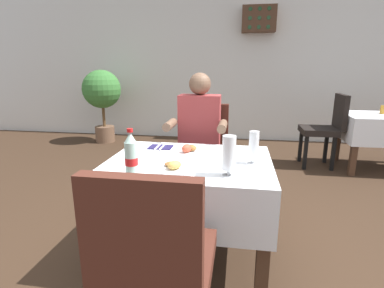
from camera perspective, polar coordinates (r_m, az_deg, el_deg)
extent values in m
plane|color=#382619|center=(2.17, 1.94, -22.14)|extent=(11.00, 11.00, 0.00)
cube|color=silver|center=(5.53, 7.25, 15.91)|extent=(11.00, 0.12, 2.87)
cube|color=white|center=(1.91, -0.48, -3.36)|extent=(1.05, 0.84, 0.02)
cube|color=white|center=(1.61, -2.98, -13.63)|extent=(1.05, 0.02, 0.32)
cube|color=white|center=(2.35, 1.21, -4.26)|extent=(1.05, 0.02, 0.32)
cube|color=white|center=(2.11, -14.51, -6.95)|extent=(0.02, 0.84, 0.32)
cube|color=white|center=(1.96, 14.78, -8.73)|extent=(0.02, 0.84, 0.32)
cube|color=#472D1E|center=(1.88, -17.09, -16.37)|extent=(0.07, 0.07, 0.70)
cube|color=#472D1E|center=(1.73, 13.67, -19.20)|extent=(0.07, 0.07, 0.70)
cube|color=#472D1E|center=(2.47, -9.81, -8.20)|extent=(0.07, 0.07, 0.70)
cube|color=#472D1E|center=(2.36, 12.41, -9.53)|extent=(0.07, 0.07, 0.70)
cube|color=#4C2319|center=(2.66, 2.12, -3.17)|extent=(0.44, 0.44, 0.08)
cube|color=#4C2319|center=(2.83, 2.80, 3.38)|extent=(0.42, 0.06, 0.44)
cube|color=black|center=(2.62, -2.14, -9.64)|extent=(0.04, 0.04, 0.45)
cube|color=black|center=(2.58, 5.40, -10.10)|extent=(0.04, 0.04, 0.45)
cube|color=black|center=(2.93, -0.84, -6.95)|extent=(0.04, 0.04, 0.45)
cube|color=black|center=(2.89, 5.87, -7.30)|extent=(0.04, 0.04, 0.45)
cube|color=#4C2319|center=(1.38, -5.81, -21.43)|extent=(0.44, 0.44, 0.08)
cube|color=#4C2319|center=(1.04, -9.90, -17.66)|extent=(0.42, 0.06, 0.44)
cube|color=black|center=(1.65, 2.50, -26.07)|extent=(0.04, 0.04, 0.45)
cube|color=black|center=(1.71, -10.02, -24.56)|extent=(0.04, 0.04, 0.45)
cylinder|color=#282D42|center=(2.58, -1.11, -10.01)|extent=(0.10, 0.10, 0.45)
cylinder|color=#282D42|center=(2.56, 2.47, -10.24)|extent=(0.10, 0.10, 0.45)
cube|color=#282D42|center=(2.62, 1.22, -2.98)|extent=(0.34, 0.36, 0.12)
cube|color=#9E3838|center=(2.62, 1.50, 4.03)|extent=(0.36, 0.20, 0.50)
sphere|color=brown|center=(2.58, 1.55, 11.59)|extent=(0.19, 0.19, 0.19)
cylinder|color=brown|center=(2.43, -4.27, 3.77)|extent=(0.07, 0.26, 0.07)
cylinder|color=brown|center=(2.37, 5.92, 3.45)|extent=(0.07, 0.26, 0.07)
cube|color=white|center=(1.74, -3.23, -4.65)|extent=(0.22, 0.22, 0.01)
ellipsoid|color=#99602D|center=(1.75, -3.73, -3.90)|extent=(0.10, 0.09, 0.02)
ellipsoid|color=gold|center=(1.70, -3.42, -4.08)|extent=(0.10, 0.11, 0.05)
cube|color=white|center=(2.07, -0.19, -1.50)|extent=(0.23, 0.23, 0.01)
ellipsoid|color=#99602D|center=(2.06, -0.18, -0.75)|extent=(0.09, 0.08, 0.04)
ellipsoid|color=#C14C33|center=(2.02, -1.04, -0.85)|extent=(0.09, 0.10, 0.06)
cylinder|color=white|center=(1.87, 11.70, -3.68)|extent=(0.07, 0.07, 0.01)
cylinder|color=white|center=(1.86, 11.73, -3.16)|extent=(0.02, 0.02, 0.03)
cylinder|color=white|center=(1.84, 11.89, -0.18)|extent=(0.06, 0.06, 0.17)
cylinder|color=black|center=(1.84, 11.84, -1.08)|extent=(0.06, 0.06, 0.11)
cylinder|color=white|center=(1.65, 7.04, -6.02)|extent=(0.07, 0.07, 0.01)
cylinder|color=white|center=(1.64, 7.06, -5.43)|extent=(0.02, 0.02, 0.03)
cylinder|color=white|center=(1.60, 7.18, -1.73)|extent=(0.07, 0.07, 0.19)
cylinder|color=gold|center=(1.62, 7.14, -2.98)|extent=(0.07, 0.07, 0.12)
cylinder|color=silver|center=(1.63, -11.67, -2.95)|extent=(0.07, 0.07, 0.19)
cylinder|color=red|center=(1.63, -11.65, -3.27)|extent=(0.07, 0.07, 0.04)
cone|color=silver|center=(1.60, -11.90, 1.32)|extent=(0.06, 0.06, 0.05)
cylinder|color=red|center=(1.59, -11.97, 2.61)|extent=(0.03, 0.03, 0.02)
cube|color=#231E4C|center=(2.21, -6.10, -0.60)|extent=(0.17, 0.13, 0.01)
cube|color=silver|center=(2.21, -6.55, -0.40)|extent=(0.01, 0.19, 0.01)
cube|color=silver|center=(2.20, -5.65, -0.44)|extent=(0.01, 0.19, 0.01)
cube|color=white|center=(4.45, 32.63, 4.68)|extent=(0.85, 0.75, 0.02)
cube|color=white|center=(4.81, 30.68, 3.46)|extent=(0.85, 0.02, 0.32)
cube|color=white|center=(4.33, 27.27, 2.85)|extent=(0.02, 0.75, 0.32)
cube|color=#472D1E|center=(4.09, 28.97, -0.69)|extent=(0.07, 0.07, 0.70)
cube|color=#472D1E|center=(4.67, 26.46, 1.32)|extent=(0.07, 0.07, 0.70)
cube|color=black|center=(4.25, 23.25, 2.41)|extent=(0.44, 0.44, 0.08)
cube|color=black|center=(4.28, 26.86, 5.64)|extent=(0.06, 0.42, 0.44)
cube|color=black|center=(4.43, 20.27, -0.37)|extent=(0.04, 0.04, 0.45)
cube|color=black|center=(4.11, 21.13, -1.58)|extent=(0.04, 0.04, 0.45)
cube|color=black|center=(4.51, 24.51, -0.54)|extent=(0.04, 0.04, 0.45)
cube|color=black|center=(4.19, 25.68, -1.73)|extent=(0.04, 0.04, 0.45)
cylinder|color=#C68928|center=(4.54, 33.05, 5.61)|extent=(0.06, 0.06, 0.11)
cylinder|color=brown|center=(5.53, -16.50, 1.89)|extent=(0.34, 0.34, 0.28)
cylinder|color=brown|center=(5.47, -16.75, 5.33)|extent=(0.05, 0.05, 0.39)
sphere|color=#387533|center=(5.42, -17.11, 10.13)|extent=(0.66, 0.66, 0.66)
cube|color=#472D1E|center=(5.43, 12.85, 22.57)|extent=(0.56, 0.20, 0.42)
cylinder|color=#193D1E|center=(5.36, 11.08, 21.25)|extent=(0.06, 0.14, 0.06)
cylinder|color=#193D1E|center=(5.37, 12.79, 21.16)|extent=(0.06, 0.14, 0.06)
cylinder|color=#193D1E|center=(5.38, 14.50, 21.05)|extent=(0.06, 0.14, 0.06)
cylinder|color=#193D1E|center=(5.38, 11.16, 22.73)|extent=(0.06, 0.14, 0.06)
cylinder|color=#193D1E|center=(5.39, 12.88, 22.63)|extent=(0.06, 0.14, 0.06)
cylinder|color=#193D1E|center=(5.40, 14.60, 22.52)|extent=(0.06, 0.14, 0.06)
cylinder|color=#193D1E|center=(5.41, 11.23, 24.19)|extent=(0.06, 0.14, 0.06)
cylinder|color=#193D1E|center=(5.41, 12.97, 24.10)|extent=(0.06, 0.14, 0.06)
cylinder|color=#193D1E|center=(5.42, 14.70, 23.98)|extent=(0.06, 0.14, 0.06)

